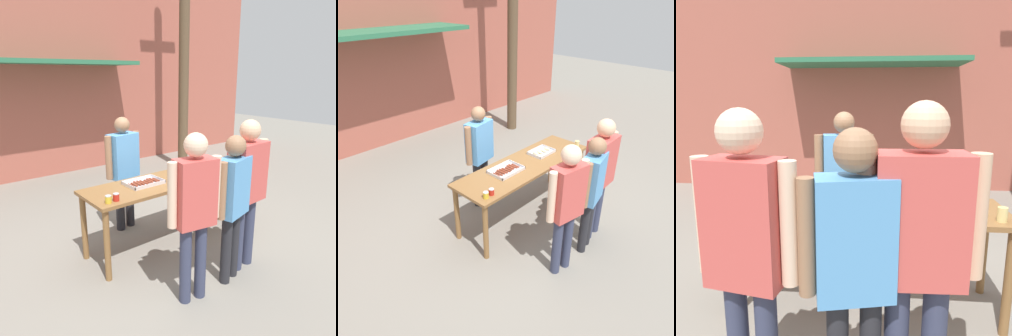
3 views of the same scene
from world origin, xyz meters
The scene contains 13 objects.
ground_plane centered at (0.00, 0.00, 0.00)m, with size 24.00×24.00×0.00m, color gray.
building_facade_back centered at (0.00, 3.98, 2.26)m, with size 12.00×1.11×4.50m.
serving_table centered at (0.00, 0.00, 0.77)m, with size 2.26×0.70×0.88m.
food_tray_sausages centered at (-0.35, 0.05, 0.89)m, with size 0.46×0.32×0.04m.
food_tray_buns centered at (0.43, 0.05, 0.90)m, with size 0.38×0.27×0.06m.
condiment_jar_mustard centered at (-0.99, -0.23, 0.92)m, with size 0.07×0.07×0.08m.
condiment_jar_ketchup centered at (-0.90, -0.23, 0.92)m, with size 0.07×0.07×0.08m.
beer_cup centered at (0.99, -0.23, 0.93)m, with size 0.07×0.07×0.11m.
person_server_behind_table centered at (-0.24, 0.71, 0.97)m, with size 0.59×0.30×1.63m.
person_customer_holding_hotdog centered at (-0.55, -1.08, 1.02)m, with size 0.55×0.28×1.70m.
person_customer_with_cup centered at (0.30, -1.01, 1.03)m, with size 0.63×0.26×1.73m.
person_customer_waiting_in_line centered at (-0.01, -1.09, 0.97)m, with size 0.54×0.28×1.61m.
utility_pole centered at (2.52, 2.57, 3.07)m, with size 1.10×0.23×5.99m.
Camera 1 is at (-2.52, -3.13, 2.20)m, focal length 35.00 mm.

